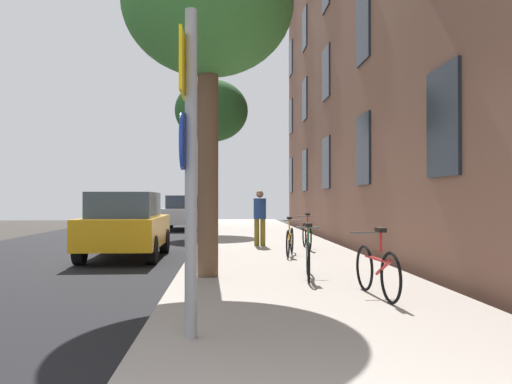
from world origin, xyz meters
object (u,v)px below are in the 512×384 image
(bicycle_0, at_px, (377,270))
(bicycle_3, at_px, (307,235))
(sign_post, at_px, (189,151))
(tree_near, at_px, (208,6))
(car_0, at_px, (126,225))
(car_1, at_px, (186,212))
(bicycle_2, at_px, (290,240))
(traffic_light, at_px, (211,170))
(bicycle_1, at_px, (308,257))
(tree_far, at_px, (211,112))
(pedestrian_0, at_px, (260,214))

(bicycle_0, height_order, bicycle_3, bicycle_3)
(sign_post, height_order, tree_near, tree_near)
(car_0, bearing_deg, car_1, 87.47)
(bicycle_2, xyz_separation_m, bicycle_3, (0.67, 1.66, 0.02))
(car_1, bearing_deg, car_0, -92.53)
(car_0, height_order, car_1, same)
(bicycle_3, bearing_deg, bicycle_0, -91.07)
(sign_post, height_order, traffic_light, traffic_light)
(bicycle_0, bearing_deg, bicycle_1, 111.12)
(sign_post, height_order, bicycle_1, sign_post)
(sign_post, xyz_separation_m, bicycle_0, (2.45, 2.01, -1.44))
(tree_far, relative_size, car_0, 1.61)
(traffic_light, distance_m, tree_near, 11.58)
(pedestrian_0, height_order, car_0, pedestrian_0)
(car_0, bearing_deg, bicycle_1, -47.72)
(bicycle_1, xyz_separation_m, bicycle_2, (0.14, 3.69, -0.01))
(sign_post, bearing_deg, bicycle_3, 74.19)
(sign_post, distance_m, bicycle_1, 4.40)
(bicycle_1, height_order, car_0, car_0)
(bicycle_2, height_order, bicycle_3, bicycle_3)
(traffic_light, distance_m, bicycle_2, 8.54)
(bicycle_0, relative_size, bicycle_1, 1.02)
(car_0, bearing_deg, traffic_light, 75.84)
(sign_post, xyz_separation_m, tree_far, (-0.20, 17.06, 3.19))
(traffic_light, height_order, bicycle_3, traffic_light)
(bicycle_0, bearing_deg, sign_post, -140.62)
(tree_far, xyz_separation_m, car_0, (-1.86, -9.08, -4.29))
(bicycle_3, bearing_deg, tree_near, -116.72)
(car_0, bearing_deg, pedestrian_0, 31.58)
(tree_near, distance_m, bicycle_1, 4.70)
(sign_post, bearing_deg, bicycle_0, 39.38)
(bicycle_0, distance_m, bicycle_1, 1.88)
(bicycle_2, bearing_deg, bicycle_3, 68.11)
(sign_post, bearing_deg, car_0, 104.49)
(tree_far, bearing_deg, bicycle_2, -77.59)
(bicycle_0, height_order, bicycle_2, bicycle_0)
(tree_far, relative_size, bicycle_2, 3.90)
(sign_post, xyz_separation_m, bicycle_3, (2.58, 9.11, -1.44))
(traffic_light, bearing_deg, tree_far, 91.03)
(tree_near, distance_m, car_1, 16.79)
(bicycle_2, relative_size, pedestrian_0, 1.02)
(bicycle_3, xyz_separation_m, car_0, (-4.64, -1.14, 0.34))
(traffic_light, height_order, car_1, traffic_light)
(tree_near, relative_size, pedestrian_0, 3.80)
(tree_far, bearing_deg, pedestrian_0, -77.36)
(bicycle_1, relative_size, car_0, 0.41)
(tree_near, relative_size, bicycle_0, 3.66)
(car_1, bearing_deg, bicycle_3, -69.95)
(traffic_light, relative_size, bicycle_1, 2.25)
(bicycle_1, bearing_deg, traffic_light, 99.42)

